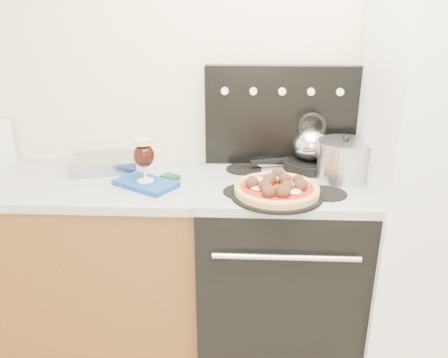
# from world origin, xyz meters

# --- Properties ---
(room_shell) EXTENTS (3.52, 3.01, 2.52)m
(room_shell) POSITION_xyz_m (0.00, 0.29, 1.25)
(room_shell) COLOR #B4AE99
(room_shell) RESTS_ON ground
(base_cabinet) EXTENTS (1.45, 0.60, 0.86)m
(base_cabinet) POSITION_xyz_m (-1.02, 1.20, 0.43)
(base_cabinet) COLOR brown
(base_cabinet) RESTS_ON ground
(countertop) EXTENTS (1.48, 0.63, 0.04)m
(countertop) POSITION_xyz_m (-1.02, 1.20, 0.88)
(countertop) COLOR #ADADB7
(countertop) RESTS_ON base_cabinet
(stove_body) EXTENTS (0.76, 0.65, 0.88)m
(stove_body) POSITION_xyz_m (0.08, 1.18, 0.44)
(stove_body) COLOR black
(stove_body) RESTS_ON ground
(cooktop) EXTENTS (0.76, 0.65, 0.04)m
(cooktop) POSITION_xyz_m (0.08, 1.18, 0.90)
(cooktop) COLOR #ADADB2
(cooktop) RESTS_ON stove_body
(backguard) EXTENTS (0.76, 0.08, 0.50)m
(backguard) POSITION_xyz_m (0.08, 1.45, 1.17)
(backguard) COLOR black
(backguard) RESTS_ON cooktop
(fridge) EXTENTS (0.64, 0.68, 1.90)m
(fridge) POSITION_xyz_m (0.78, 1.15, 0.95)
(fridge) COLOR silver
(fridge) RESTS_ON ground
(foil_sheet) EXTENTS (0.37, 0.30, 0.06)m
(foil_sheet) POSITION_xyz_m (-0.82, 1.35, 0.93)
(foil_sheet) COLOR #B3B5C8
(foil_sheet) RESTS_ON countertop
(oven_mitt) EXTENTS (0.33, 0.29, 0.02)m
(oven_mitt) POSITION_xyz_m (-0.56, 1.13, 0.91)
(oven_mitt) COLOR #154097
(oven_mitt) RESTS_ON countertop
(beer_glass) EXTENTS (0.12, 0.12, 0.21)m
(beer_glass) POSITION_xyz_m (-0.56, 1.13, 1.03)
(beer_glass) COLOR black
(beer_glass) RESTS_ON oven_mitt
(pizza_pan) EXTENTS (0.46, 0.46, 0.01)m
(pizza_pan) POSITION_xyz_m (0.04, 1.00, 0.93)
(pizza_pan) COLOR black
(pizza_pan) RESTS_ON cooktop
(pizza) EXTENTS (0.40, 0.40, 0.05)m
(pizza) POSITION_xyz_m (0.04, 1.00, 0.96)
(pizza) COLOR #C17E43
(pizza) RESTS_ON pizza_pan
(skillet) EXTENTS (0.32, 0.32, 0.05)m
(skillet) POSITION_xyz_m (0.23, 1.35, 0.94)
(skillet) COLOR black
(skillet) RESTS_ON cooktop
(tea_kettle) EXTENTS (0.23, 0.23, 0.20)m
(tea_kettle) POSITION_xyz_m (0.23, 1.35, 1.07)
(tea_kettle) COLOR white
(tea_kettle) RESTS_ON skillet
(stock_pot) EXTENTS (0.24, 0.24, 0.18)m
(stock_pot) POSITION_xyz_m (0.37, 1.22, 1.01)
(stock_pot) COLOR #BAB9C2
(stock_pot) RESTS_ON cooktop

